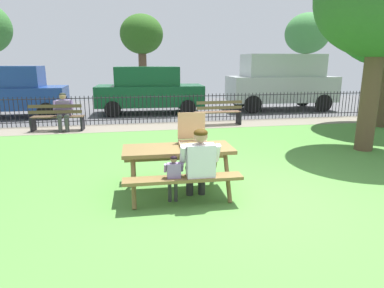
# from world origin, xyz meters

# --- Properties ---
(ground) EXTENTS (28.00, 11.18, 0.02)m
(ground) POSITION_xyz_m (0.00, 1.59, -0.01)
(ground) COLOR #518A3C
(cobblestone_walkway) EXTENTS (28.00, 1.40, 0.01)m
(cobblestone_walkway) POSITION_xyz_m (0.00, 6.48, -0.00)
(cobblestone_walkway) COLOR gray
(street_asphalt) EXTENTS (28.00, 7.82, 0.01)m
(street_asphalt) POSITION_xyz_m (0.00, 11.09, -0.01)
(street_asphalt) COLOR #515154
(picnic_table_foreground) EXTENTS (1.84, 1.52, 0.79)m
(picnic_table_foreground) POSITION_xyz_m (-1.07, 0.56, 0.60)
(picnic_table_foreground) COLOR brown
(picnic_table_foreground) RESTS_ON ground
(pizza_box_open) EXTENTS (0.50, 0.54, 0.53)m
(pizza_box_open) POSITION_xyz_m (-0.79, 0.71, 0.87)
(pizza_box_open) COLOR tan
(pizza_box_open) RESTS_ON picnic_table_foreground
(adult_at_table) EXTENTS (0.61, 0.60, 1.19)m
(adult_at_table) POSITION_xyz_m (-0.82, 0.05, 0.66)
(adult_at_table) COLOR #272727
(adult_at_table) RESTS_ON ground
(child_at_table) EXTENTS (0.30, 0.29, 0.80)m
(child_at_table) POSITION_xyz_m (-1.22, 0.03, 0.49)
(child_at_table) COLOR #373737
(child_at_table) RESTS_ON ground
(iron_fence_streetside) EXTENTS (23.38, 0.03, 1.01)m
(iron_fence_streetside) POSITION_xyz_m (-0.00, 7.18, 0.52)
(iron_fence_streetside) COLOR black
(iron_fence_streetside) RESTS_ON ground
(park_bench_left) EXTENTS (1.63, 0.59, 0.85)m
(park_bench_left) POSITION_xyz_m (-4.07, 6.34, 0.42)
(park_bench_left) COLOR brown
(park_bench_left) RESTS_ON ground
(park_bench_center) EXTENTS (1.61, 0.51, 0.85)m
(park_bench_center) POSITION_xyz_m (1.20, 6.34, 0.42)
(park_bench_center) COLOR brown
(park_bench_center) RESTS_ON ground
(person_on_park_bench) EXTENTS (0.62, 0.61, 1.19)m
(person_on_park_bench) POSITION_xyz_m (-3.86, 6.36, 0.66)
(person_on_park_bench) COLOR #3E3E3E
(person_on_park_bench) RESTS_ON ground
(parked_car_far_left) EXTENTS (3.92, 1.87, 1.98)m
(parked_car_far_left) POSITION_xyz_m (-6.23, 9.51, 1.01)
(parked_car_far_left) COLOR navy
(parked_car_far_left) RESTS_ON ground
(parked_car_left) EXTENTS (4.48, 2.08, 1.94)m
(parked_car_left) POSITION_xyz_m (-0.95, 9.51, 1.01)
(parked_car_left) COLOR #114F29
(parked_car_left) RESTS_ON ground
(parked_car_center) EXTENTS (4.79, 2.25, 2.46)m
(parked_car_center) POSITION_xyz_m (4.98, 9.51, 1.31)
(parked_car_center) COLOR #B1B8B6
(parked_car_center) RESTS_ON ground
(far_tree_midleft) EXTENTS (2.52, 2.52, 4.84)m
(far_tree_midleft) POSITION_xyz_m (-0.89, 15.97, 3.61)
(far_tree_midleft) COLOR brown
(far_tree_midleft) RESTS_ON ground
(far_tree_center) EXTENTS (2.83, 2.83, 5.18)m
(far_tree_center) POSITION_xyz_m (9.69, 15.97, 3.85)
(far_tree_center) COLOR brown
(far_tree_center) RESTS_ON ground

